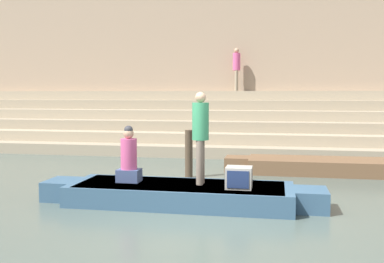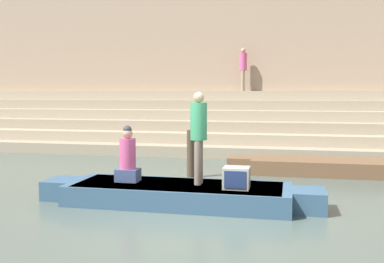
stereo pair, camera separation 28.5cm
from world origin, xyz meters
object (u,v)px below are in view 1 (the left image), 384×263
Objects in this scene: mooring_post at (189,154)px; person_rowing at (129,159)px; rowboat_main at (180,193)px; moored_boat_shore at (338,166)px; person_standing at (200,131)px; person_on_steps at (237,66)px; tv_set at (239,178)px.

person_rowing is at bearing -104.33° from mooring_post.
rowboat_main is 5.16m from moored_boat_shore.
mooring_post is (-0.73, 2.57, -0.80)m from person_standing.
moored_boat_shore is 7.57m from person_on_steps.
person_rowing is at bearing -177.14° from person_standing.
tv_set is 10.61m from person_on_steps.
person_rowing is 0.64× the size of person_on_steps.
person_rowing is (-1.40, -0.04, -0.56)m from person_standing.
moored_boat_shore is (3.36, 3.91, 0.00)m from rowboat_main.
person_standing is 1.59× the size of person_rowing.
person_rowing is 2.17m from tv_set.
tv_set is 0.39× the size of mooring_post.
person_on_steps is at bearing 92.33° from person_standing.
person_on_steps is (0.15, 10.08, 2.99)m from rowboat_main.
mooring_post reaches higher than moored_boat_shore.
person_rowing reaches higher than mooring_post.
person_rowing is at bearing -173.30° from person_on_steps.
tv_set is at bearing -17.87° from person_standing.
person_rowing is 0.92× the size of mooring_post.
rowboat_main is 1.19m from tv_set.
rowboat_main is 4.52× the size of mooring_post.
moored_boat_shore is 4.94× the size of mooring_post.
moored_boat_shore is at bearing 40.39° from person_rowing.
rowboat_main is at bearing -167.45° from person_on_steps.
person_standing is at bearing -124.59° from moored_boat_shore.
person_standing is 3.72× the size of tv_set.
person_rowing reaches higher than tv_set.
tv_set is (0.75, -0.26, -0.82)m from person_standing.
mooring_post is 7.86m from person_on_steps.
rowboat_main is 1.25m from person_standing.
mooring_post reaches higher than tv_set.
mooring_post is (-1.48, 2.83, 0.02)m from tv_set.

